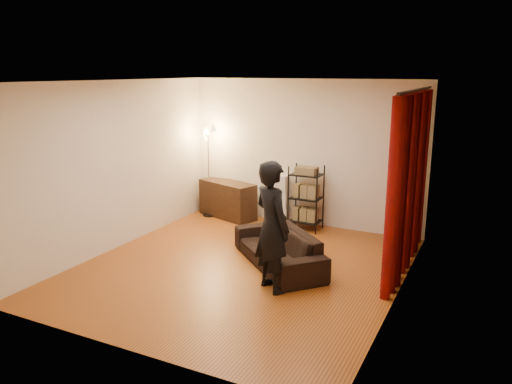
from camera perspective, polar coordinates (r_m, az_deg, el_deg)
The scene contains 14 objects.
floor at distance 7.47m, azimuth -1.73°, elevation -8.64°, with size 5.00×5.00×0.00m, color #925114.
ceiling at distance 6.91m, azimuth -1.89°, elevation 12.55°, with size 5.00×5.00×0.00m, color white.
wall_back at distance 9.31m, azimuth 5.48°, elevation 4.44°, with size 5.00×5.00×0.00m, color beige.
wall_front at distance 5.07m, azimuth -15.26°, elevation -3.86°, with size 5.00×5.00×0.00m, color beige.
wall_left at distance 8.35m, azimuth -15.59°, elevation 2.93°, with size 5.00×5.00×0.00m, color beige.
wall_right at distance 6.35m, azimuth 16.42°, elevation -0.42°, with size 5.00×5.00×0.00m, color beige.
curtain_rod at distance 7.30m, azimuth 17.90°, elevation 11.03°, with size 0.04×0.04×2.65m, color black.
curtain at distance 7.47m, azimuth 17.02°, elevation 1.01°, with size 0.22×2.65×2.55m, color #6F0502, non-canonical shape.
sofa at distance 7.48m, azimuth 2.57°, elevation -6.35°, with size 1.89×0.74×0.55m, color black.
person at distance 6.48m, azimuth 1.84°, elevation -3.97°, with size 0.64×0.42×1.74m, color black.
media_cabinet at distance 9.89m, azimuth -3.26°, elevation -0.86°, with size 1.22×0.46×0.71m, color #301E11.
storage_boxes at distance 9.47m, azimuth 2.56°, elevation -0.79°, with size 0.38×0.30×0.94m, color beige, non-canonical shape.
wire_shelf at distance 9.07m, azimuth 5.72°, elevation -0.69°, with size 0.54×0.38×1.19m, color black, non-canonical shape.
floor_lamp at distance 9.88m, azimuth -5.43°, elevation 2.31°, with size 0.32×0.32×1.79m, color silver, non-canonical shape.
Camera 1 is at (3.26, -6.09, 2.84)m, focal length 35.00 mm.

